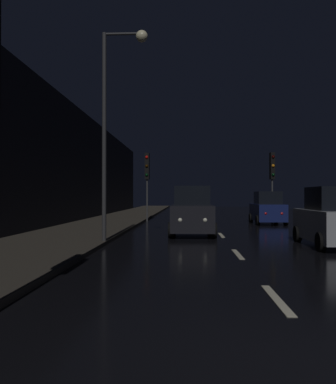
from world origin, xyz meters
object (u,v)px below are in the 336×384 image
object	(u,v)px
traffic_light_far_right	(272,171)
car_parked_right_far	(267,209)
traffic_light_far_left	(147,172)
car_approaching_headlights	(192,212)
streetlamp_overhead	(116,105)
car_parked_right_near	(333,219)

from	to	relation	value
traffic_light_far_right	car_parked_right_far	size ratio (longest dim) A/B	1.17
traffic_light_far_left	car_approaching_headlights	xyz separation A→B (m)	(3.10, -10.29, -2.52)
traffic_light_far_right	streetlamp_overhead	world-z (taller)	streetlamp_overhead
streetlamp_overhead	car_approaching_headlights	size ratio (longest dim) A/B	1.76
traffic_light_far_right	car_parked_right_near	xyz separation A→B (m)	(-0.80, -14.68, -2.57)
traffic_light_far_left	streetlamp_overhead	size ratio (longest dim) A/B	0.62
streetlamp_overhead	car_approaching_headlights	bearing A→B (deg)	55.98
traffic_light_far_right	streetlamp_overhead	distance (m)	17.01
streetlamp_overhead	car_approaching_headlights	xyz separation A→B (m)	(2.87, 4.25, -4.16)
car_approaching_headlights	car_parked_right_far	xyz separation A→B (m)	(4.99, 7.88, -0.08)
car_approaching_headlights	car_parked_right_near	distance (m)	6.65
traffic_light_far_right	car_approaching_headlights	xyz separation A→B (m)	(-5.79, -10.29, -2.51)
car_approaching_headlights	car_parked_right_near	size ratio (longest dim) A/B	1.06
traffic_light_far_right	car_approaching_headlights	world-z (taller)	traffic_light_far_right
traffic_light_far_right	car_approaching_headlights	size ratio (longest dim) A/B	1.08
traffic_light_far_left	car_approaching_headlights	bearing A→B (deg)	21.16
car_parked_right_near	car_parked_right_far	bearing A→B (deg)	0.00
traffic_light_far_right	traffic_light_far_left	xyz separation A→B (m)	(-8.90, -0.00, 0.01)
traffic_light_far_left	car_parked_right_far	bearing A→B (deg)	77.81
traffic_light_far_left	car_parked_right_far	distance (m)	8.83
streetlamp_overhead	traffic_light_far_right	bearing A→B (deg)	59.21
traffic_light_far_right	traffic_light_far_left	distance (m)	8.90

